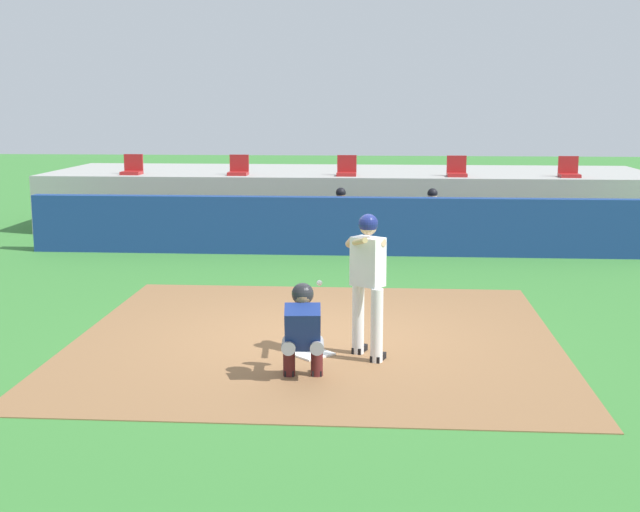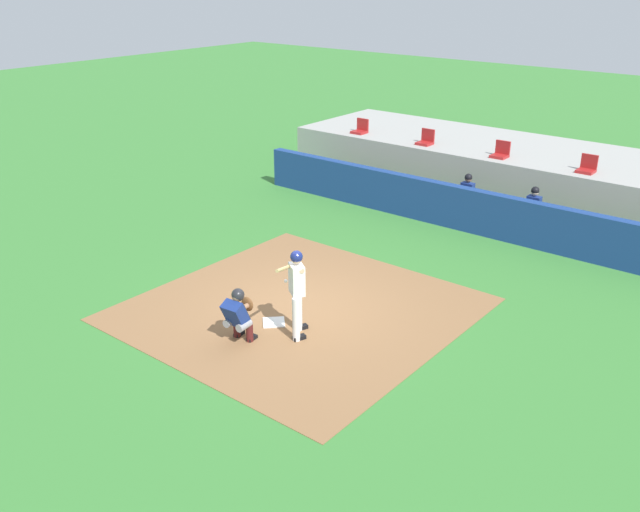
% 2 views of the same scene
% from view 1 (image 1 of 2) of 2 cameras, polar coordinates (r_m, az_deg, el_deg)
% --- Properties ---
extents(ground_plane, '(80.00, 80.00, 0.00)m').
position_cam_1_polar(ground_plane, '(11.67, -0.25, -5.44)').
color(ground_plane, '#387A33').
extents(dirt_infield, '(6.40, 6.40, 0.01)m').
position_cam_1_polar(dirt_infield, '(11.67, -0.25, -5.41)').
color(dirt_infield, olive).
rests_on(dirt_infield, ground).
extents(home_plate, '(0.62, 0.62, 0.02)m').
position_cam_1_polar(home_plate, '(10.90, -0.58, -6.45)').
color(home_plate, white).
rests_on(home_plate, dirt_infield).
extents(batter_at_plate, '(0.53, 0.91, 1.80)m').
position_cam_1_polar(batter_at_plate, '(10.56, 3.13, -1.35)').
color(batter_at_plate, silver).
rests_on(batter_at_plate, ground).
extents(catcher_crouched, '(0.51, 1.62, 1.13)m').
position_cam_1_polar(catcher_crouched, '(9.84, -1.18, -4.74)').
color(catcher_crouched, gray).
rests_on(catcher_crouched, ground).
extents(dugout_wall, '(13.00, 0.30, 1.20)m').
position_cam_1_polar(dugout_wall, '(17.91, 1.36, 2.00)').
color(dugout_wall, navy).
rests_on(dugout_wall, ground).
extents(dugout_bench, '(11.80, 0.44, 0.45)m').
position_cam_1_polar(dugout_bench, '(18.96, 1.51, 1.30)').
color(dugout_bench, olive).
rests_on(dugout_bench, ground).
extents(dugout_player_0, '(0.49, 0.70, 1.30)m').
position_cam_1_polar(dugout_player_0, '(18.74, 1.36, 2.59)').
color(dugout_player_0, '#939399').
rests_on(dugout_player_0, ground).
extents(dugout_player_1, '(0.49, 0.70, 1.30)m').
position_cam_1_polar(dugout_player_1, '(18.75, 7.41, 2.51)').
color(dugout_player_1, '#939399').
rests_on(dugout_player_1, ground).
extents(stands_platform, '(15.00, 4.40, 1.40)m').
position_cam_1_polar(stands_platform, '(22.26, 1.93, 3.85)').
color(stands_platform, '#9E9E99').
rests_on(stands_platform, ground).
extents(stadium_seat_0, '(0.46, 0.46, 0.48)m').
position_cam_1_polar(stadium_seat_0, '(21.53, -12.26, 5.64)').
color(stadium_seat_0, '#A51E1E').
rests_on(stadium_seat_0, stands_platform).
extents(stadium_seat_1, '(0.46, 0.46, 0.48)m').
position_cam_1_polar(stadium_seat_1, '(20.94, -5.39, 5.71)').
color(stadium_seat_1, '#A51E1E').
rests_on(stadium_seat_1, stands_platform).
extents(stadium_seat_2, '(0.46, 0.46, 0.48)m').
position_cam_1_polar(stadium_seat_2, '(20.67, 1.77, 5.69)').
color(stadium_seat_2, '#A51E1E').
rests_on(stadium_seat_2, stands_platform).
extents(stadium_seat_3, '(0.46, 0.46, 0.48)m').
position_cam_1_polar(stadium_seat_3, '(20.72, 9.00, 5.58)').
color(stadium_seat_3, '#A51E1E').
rests_on(stadium_seat_3, stands_platform).
extents(stadium_seat_4, '(0.46, 0.46, 0.48)m').
position_cam_1_polar(stadium_seat_4, '(21.10, 16.09, 5.39)').
color(stadium_seat_4, '#A51E1E').
rests_on(stadium_seat_4, stands_platform).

